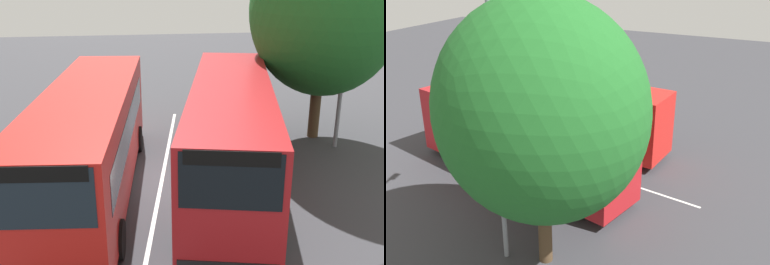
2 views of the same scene
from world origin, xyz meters
The scene contains 6 objects.
ground_plane centered at (0.00, 0.00, 0.00)m, with size 70.95×70.95×0.00m, color #38383D.
bus_far_left centered at (0.63, -2.18, 1.83)m, with size 11.05×3.45×3.34m.
bus_center_left centered at (0.51, 2.18, 1.83)m, with size 11.12×4.73×3.34m.
street_lamp centered at (-2.05, 6.78, 4.98)m, with size 0.96×2.70×8.67m.
depot_tree centered at (-3.39, 6.61, 5.17)m, with size 6.34×5.70×8.50m.
lane_stripe_outer_left centered at (0.00, 0.00, 0.00)m, with size 14.67×0.12×0.01m, color silver.
Camera 1 is at (13.92, -0.92, 6.70)m, focal length 43.06 mm.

